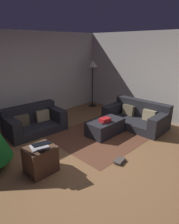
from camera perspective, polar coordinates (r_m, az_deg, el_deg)
name	(u,v)px	position (r m, az deg, el deg)	size (l,w,h in m)	color
ground_plane	(96,163)	(4.09, 1.77, -14.41)	(6.40, 6.40, 0.00)	brown
rear_partition	(16,79)	(6.07, -20.51, 8.93)	(6.40, 0.12, 2.60)	beige
corner_partition	(172,79)	(6.17, 22.57, 8.81)	(0.12, 6.40, 2.60)	beige
couch_left	(33,121)	(5.54, -15.85, -2.59)	(1.56, 0.98, 0.68)	#26262B
couch_right	(137,117)	(5.86, 13.53, -1.27)	(1.01, 1.72, 0.69)	#26262B
ottoman	(105,127)	(5.19, 4.53, -4.34)	(0.98, 0.56, 0.38)	#26262B
gift_box	(105,120)	(4.99, 4.45, -2.31)	(0.26, 0.19, 0.11)	red
tv_remote	(102,123)	(4.91, 3.73, -3.18)	(0.05, 0.16, 0.02)	black
side_table	(41,159)	(3.83, -13.87, -13.12)	(0.52, 0.44, 0.50)	#4C3323
laptop	(40,146)	(3.62, -13.99, -9.40)	(0.40, 0.47, 0.18)	silver
book_stack	(120,161)	(4.13, 8.75, -13.76)	(0.28, 0.22, 0.06)	#4C423D
corner_lamp	(92,67)	(7.23, 0.85, 12.77)	(0.36, 0.36, 1.70)	black
area_rug	(105,134)	(5.27, 4.47, -6.21)	(2.60, 2.00, 0.01)	brown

